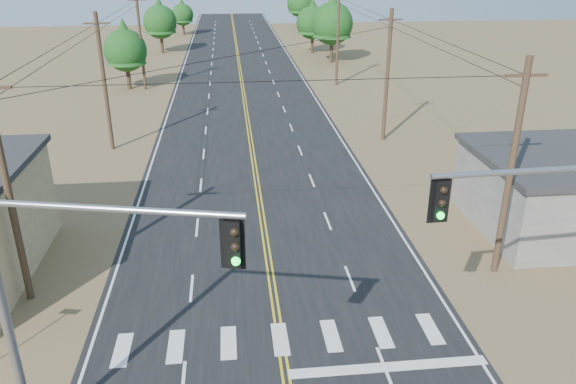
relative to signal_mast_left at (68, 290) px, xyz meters
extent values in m
cube|color=black|center=(6.04, 26.47, -5.61)|extent=(15.00, 200.00, 0.02)
cylinder|color=#4C3826|center=(-4.46, 8.47, -0.62)|extent=(0.30, 0.30, 10.00)
cylinder|color=#4C3826|center=(-4.46, 28.47, -0.62)|extent=(0.30, 0.30, 10.00)
cube|color=#4C3826|center=(-4.46, 28.47, 3.58)|extent=(1.80, 0.12, 0.12)
cylinder|color=#4C3826|center=(-4.46, 48.47, -0.62)|extent=(0.30, 0.30, 10.00)
cube|color=#4C3826|center=(-4.46, 48.47, 3.58)|extent=(1.80, 0.12, 0.12)
cylinder|color=#4C3826|center=(16.54, 8.47, -0.62)|extent=(0.30, 0.30, 10.00)
cube|color=#4C3826|center=(16.54, 8.47, 3.58)|extent=(1.80, 0.12, 0.12)
cylinder|color=#4C3826|center=(16.54, 28.47, -0.62)|extent=(0.30, 0.30, 10.00)
cube|color=#4C3826|center=(16.54, 28.47, 3.58)|extent=(1.80, 0.12, 0.12)
cylinder|color=#4C3826|center=(16.54, 48.47, -0.62)|extent=(0.30, 0.30, 10.00)
cylinder|color=gray|center=(-1.96, 0.47, -1.64)|extent=(0.27, 0.27, 7.95)
cylinder|color=gray|center=(1.38, -0.32, 2.44)|extent=(6.73, 1.76, 0.18)
cube|color=black|center=(4.40, -1.03, 1.71)|extent=(0.47, 0.42, 1.25)
sphere|color=black|center=(4.45, -1.23, 2.10)|extent=(0.23, 0.23, 0.23)
sphere|color=black|center=(4.45, -1.23, 1.71)|extent=(0.23, 0.23, 0.23)
sphere|color=#0CE533|center=(4.45, -1.23, 1.31)|extent=(0.23, 0.23, 0.23)
cylinder|color=gray|center=(13.33, 1.07, 2.43)|extent=(6.68, 0.48, 0.18)
cube|color=black|center=(10.33, 0.93, 1.69)|extent=(0.41, 0.36, 1.25)
sphere|color=black|center=(10.32, 0.73, 2.09)|extent=(0.23, 0.23, 0.23)
sphere|color=black|center=(10.32, 0.73, 1.69)|extent=(0.23, 0.23, 0.23)
sphere|color=#0CE533|center=(10.32, 0.73, 1.29)|extent=(0.23, 0.23, 0.23)
cylinder|color=#3F2D1E|center=(-6.22, 48.90, -4.27)|extent=(0.47, 0.47, 2.69)
cone|color=#154A16|center=(-6.22, 48.90, -0.54)|extent=(4.18, 4.18, 4.78)
sphere|color=#154A16|center=(-6.22, 48.90, -1.51)|extent=(4.48, 4.48, 4.48)
cylinder|color=#3F2D1E|center=(-4.90, 72.21, -4.19)|extent=(0.45, 0.45, 2.86)
cone|color=#154A16|center=(-4.90, 72.21, -0.22)|extent=(4.45, 4.45, 5.08)
sphere|color=#154A16|center=(-4.90, 72.21, -1.25)|extent=(4.77, 4.77, 4.77)
cylinder|color=#3F2D1E|center=(-2.96, 90.96, -4.48)|extent=(0.42, 0.42, 2.27)
cone|color=#154A16|center=(-2.96, 90.96, -1.34)|extent=(3.53, 3.53, 4.03)
sphere|color=#154A16|center=(-2.96, 90.96, -2.15)|extent=(3.78, 3.78, 3.78)
cylinder|color=#3F2D1E|center=(18.39, 62.05, -3.98)|extent=(0.47, 0.47, 3.28)
cone|color=#154A16|center=(18.39, 62.05, 0.58)|extent=(5.10, 5.10, 5.83)
sphere|color=#154A16|center=(18.39, 62.05, -0.60)|extent=(5.47, 5.47, 5.47)
cylinder|color=#3F2D1E|center=(16.94, 69.67, -4.22)|extent=(0.41, 0.41, 2.80)
cone|color=#154A16|center=(16.94, 69.67, -0.32)|extent=(4.36, 4.36, 4.99)
sphere|color=#154A16|center=(16.94, 69.67, -1.33)|extent=(4.67, 4.67, 4.67)
cylinder|color=#3F2D1E|center=(18.73, 97.27, -4.11)|extent=(0.46, 0.46, 3.02)
sphere|color=#154A16|center=(18.73, 97.27, -1.00)|extent=(5.04, 5.04, 5.04)
camera|label=1|loc=(4.43, -13.15, 8.26)|focal=35.00mm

